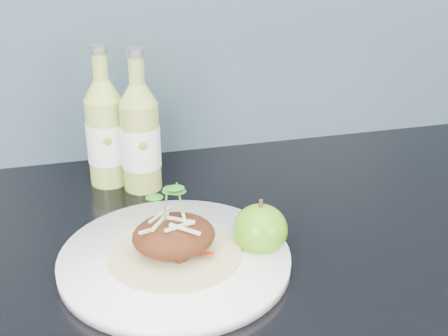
{
  "coord_description": "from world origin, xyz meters",
  "views": [
    {
      "loc": [
        -0.11,
        0.96,
        1.35
      ],
      "look_at": [
        0.08,
        1.68,
        1.0
      ],
      "focal_mm": 50.0,
      "sensor_mm": 36.0,
      "label": 1
    }
  ],
  "objects_px": {
    "dinner_plate": "(175,260)",
    "cider_bottle_left": "(106,133)",
    "green_apple": "(260,230)",
    "cider_bottle_right": "(140,137)"
  },
  "relations": [
    {
      "from": "dinner_plate",
      "to": "cider_bottle_left",
      "type": "distance_m",
      "value": 0.28
    },
    {
      "from": "dinner_plate",
      "to": "cider_bottle_left",
      "type": "height_order",
      "value": "cider_bottle_left"
    },
    {
      "from": "dinner_plate",
      "to": "green_apple",
      "type": "relative_size",
      "value": 3.82
    },
    {
      "from": "green_apple",
      "to": "cider_bottle_left",
      "type": "height_order",
      "value": "cider_bottle_left"
    },
    {
      "from": "green_apple",
      "to": "cider_bottle_right",
      "type": "distance_m",
      "value": 0.26
    },
    {
      "from": "green_apple",
      "to": "cider_bottle_left",
      "type": "distance_m",
      "value": 0.32
    },
    {
      "from": "cider_bottle_left",
      "to": "dinner_plate",
      "type": "bearing_deg",
      "value": -69.78
    },
    {
      "from": "green_apple",
      "to": "cider_bottle_left",
      "type": "xyz_separation_m",
      "value": [
        -0.17,
        0.26,
        0.05
      ]
    },
    {
      "from": "dinner_plate",
      "to": "green_apple",
      "type": "xyz_separation_m",
      "value": [
        0.11,
        0.0,
        0.03
      ]
    },
    {
      "from": "dinner_plate",
      "to": "cider_bottle_right",
      "type": "height_order",
      "value": "cider_bottle_right"
    }
  ]
}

